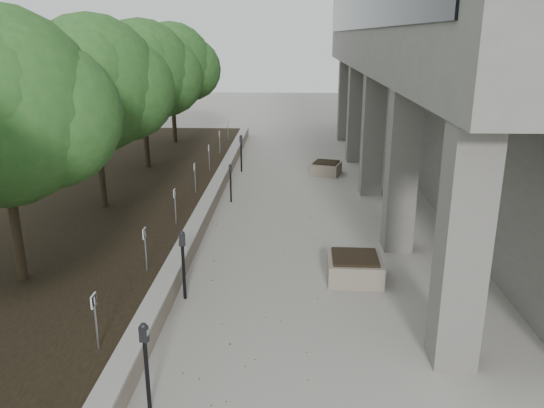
# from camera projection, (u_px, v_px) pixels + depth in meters

# --- Properties ---
(ground) EXTENTS (90.00, 90.00, 0.00)m
(ground) POSITION_uv_depth(u_px,v_px,m) (242.00, 392.00, 8.22)
(ground) COLOR gray
(ground) RESTS_ON ground
(retaining_wall) EXTENTS (0.39, 26.00, 0.50)m
(retaining_wall) POSITION_uv_depth(u_px,v_px,m) (210.00, 202.00, 16.79)
(retaining_wall) COLOR gray
(retaining_wall) RESTS_ON ground
(planting_bed) EXTENTS (7.00, 26.00, 0.40)m
(planting_bed) POSITION_uv_depth(u_px,v_px,m) (94.00, 202.00, 16.94)
(planting_bed) COLOR black
(planting_bed) RESTS_ON ground
(crabapple_tree_2) EXTENTS (4.60, 4.00, 5.44)m
(crabapple_tree_2) POSITION_uv_depth(u_px,v_px,m) (4.00, 149.00, 10.32)
(crabapple_tree_2) COLOR #255620
(crabapple_tree_2) RESTS_ON planting_bed
(crabapple_tree_3) EXTENTS (4.60, 4.00, 5.44)m
(crabapple_tree_3) POSITION_uv_depth(u_px,v_px,m) (95.00, 113.00, 15.09)
(crabapple_tree_3) COLOR #255620
(crabapple_tree_3) RESTS_ON planting_bed
(crabapple_tree_4) EXTENTS (4.60, 4.00, 5.44)m
(crabapple_tree_4) POSITION_uv_depth(u_px,v_px,m) (143.00, 94.00, 19.86)
(crabapple_tree_4) COLOR #255620
(crabapple_tree_4) RESTS_ON planting_bed
(crabapple_tree_5) EXTENTS (4.60, 4.00, 5.44)m
(crabapple_tree_5) POSITION_uv_depth(u_px,v_px,m) (172.00, 83.00, 24.62)
(crabapple_tree_5) COLOR #255620
(crabapple_tree_5) RESTS_ON planting_bed
(parking_sign_2) EXTENTS (0.04, 0.22, 0.96)m
(parking_sign_2) POSITION_uv_depth(u_px,v_px,m) (96.00, 322.00, 8.52)
(parking_sign_2) COLOR black
(parking_sign_2) RESTS_ON planting_bed
(parking_sign_3) EXTENTS (0.04, 0.22, 0.96)m
(parking_sign_3) POSITION_uv_depth(u_px,v_px,m) (146.00, 250.00, 11.38)
(parking_sign_3) COLOR black
(parking_sign_3) RESTS_ON planting_bed
(parking_sign_4) EXTENTS (0.04, 0.22, 0.96)m
(parking_sign_4) POSITION_uv_depth(u_px,v_px,m) (175.00, 207.00, 14.24)
(parking_sign_4) COLOR black
(parking_sign_4) RESTS_ON planting_bed
(parking_sign_5) EXTENTS (0.04, 0.22, 0.96)m
(parking_sign_5) POSITION_uv_depth(u_px,v_px,m) (195.00, 178.00, 17.10)
(parking_sign_5) COLOR black
(parking_sign_5) RESTS_ON planting_bed
(parking_sign_6) EXTENTS (0.04, 0.22, 0.96)m
(parking_sign_6) POSITION_uv_depth(u_px,v_px,m) (209.00, 157.00, 19.96)
(parking_sign_6) COLOR black
(parking_sign_6) RESTS_ON planting_bed
(parking_sign_7) EXTENTS (0.04, 0.22, 0.96)m
(parking_sign_7) POSITION_uv_depth(u_px,v_px,m) (220.00, 142.00, 22.82)
(parking_sign_7) COLOR black
(parking_sign_7) RESTS_ON planting_bed
(parking_sign_8) EXTENTS (0.04, 0.22, 0.96)m
(parking_sign_8) POSITION_uv_depth(u_px,v_px,m) (228.00, 130.00, 25.68)
(parking_sign_8) COLOR black
(parking_sign_8) RESTS_ON planting_bed
(parking_meter_1) EXTENTS (0.15, 0.12, 1.41)m
(parking_meter_1) POSITION_uv_depth(u_px,v_px,m) (147.00, 367.00, 7.66)
(parking_meter_1) COLOR black
(parking_meter_1) RESTS_ON ground
(parking_meter_2) EXTENTS (0.17, 0.14, 1.49)m
(parking_meter_2) POSITION_uv_depth(u_px,v_px,m) (183.00, 265.00, 10.93)
(parking_meter_2) COLOR black
(parking_meter_2) RESTS_ON ground
(parking_meter_3) EXTENTS (0.14, 0.10, 1.36)m
(parking_meter_3) POSITION_uv_depth(u_px,v_px,m) (183.00, 264.00, 11.17)
(parking_meter_3) COLOR black
(parking_meter_3) RESTS_ON ground
(parking_meter_4) EXTENTS (0.14, 0.12, 1.27)m
(parking_meter_4) POSITION_uv_depth(u_px,v_px,m) (231.00, 183.00, 17.41)
(parking_meter_4) COLOR black
(parking_meter_4) RESTS_ON ground
(parking_meter_5) EXTENTS (0.15, 0.11, 1.48)m
(parking_meter_5) POSITION_uv_depth(u_px,v_px,m) (241.00, 153.00, 21.29)
(parking_meter_5) COLOR black
(parking_meter_5) RESTS_ON ground
(planter_front) EXTENTS (1.22, 1.22, 0.56)m
(planter_front) POSITION_uv_depth(u_px,v_px,m) (355.00, 267.00, 11.97)
(planter_front) COLOR gray
(planter_front) RESTS_ON ground
(planter_back) EXTENTS (1.32, 1.32, 0.49)m
(planter_back) POSITION_uv_depth(u_px,v_px,m) (326.00, 168.00, 21.10)
(planter_back) COLOR gray
(planter_back) RESTS_ON ground
(berry_scatter) EXTENTS (3.30, 14.10, 0.02)m
(berry_scatter) POSITION_uv_depth(u_px,v_px,m) (257.00, 261.00, 12.99)
(berry_scatter) COLOR #99210B
(berry_scatter) RESTS_ON ground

